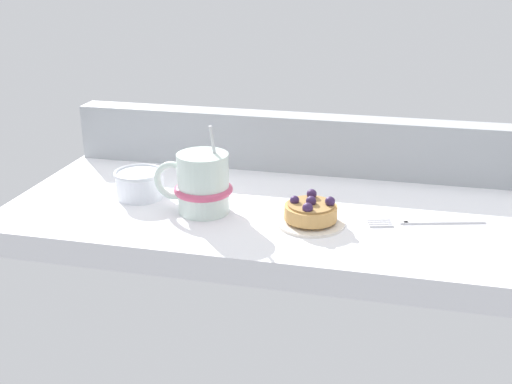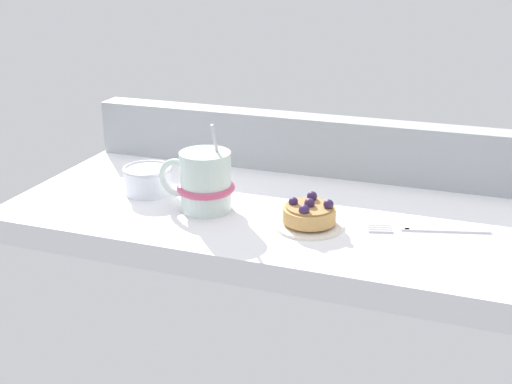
% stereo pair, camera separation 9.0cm
% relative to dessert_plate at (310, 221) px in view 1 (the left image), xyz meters
% --- Properties ---
extents(ground_plane, '(0.84, 0.39, 0.04)m').
position_rel_dessert_plate_xyz_m(ground_plane, '(-0.06, 0.07, -0.02)').
color(ground_plane, white).
extents(window_rail_back, '(0.83, 0.05, 0.10)m').
position_rel_dessert_plate_xyz_m(window_rail_back, '(-0.06, 0.24, 0.05)').
color(window_rail_back, '#9EA3A8').
rests_on(window_rail_back, ground_plane).
extents(dessert_plate, '(0.10, 0.10, 0.01)m').
position_rel_dessert_plate_xyz_m(dessert_plate, '(0.00, 0.00, 0.00)').
color(dessert_plate, silver).
rests_on(dessert_plate, ground_plane).
extents(raspberry_tart, '(0.08, 0.08, 0.04)m').
position_rel_dessert_plate_xyz_m(raspberry_tart, '(0.00, 0.00, 0.02)').
color(raspberry_tart, tan).
rests_on(raspberry_tart, dessert_plate).
extents(coffee_mug, '(0.12, 0.09, 0.14)m').
position_rel_dessert_plate_xyz_m(coffee_mug, '(-0.17, 0.01, 0.04)').
color(coffee_mug, silver).
rests_on(coffee_mug, ground_plane).
extents(dessert_fork, '(0.17, 0.06, 0.01)m').
position_rel_dessert_plate_xyz_m(dessert_fork, '(0.16, 0.04, -0.00)').
color(dessert_fork, silver).
rests_on(dessert_fork, ground_plane).
extents(sugar_bowl, '(0.08, 0.08, 0.04)m').
position_rel_dessert_plate_xyz_m(sugar_bowl, '(-0.28, 0.04, 0.02)').
color(sugar_bowl, silver).
rests_on(sugar_bowl, ground_plane).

